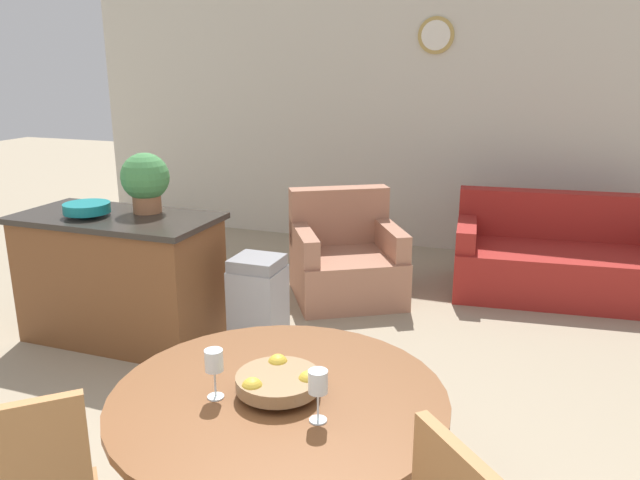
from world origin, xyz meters
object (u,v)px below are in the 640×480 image
Objects in this scene: kitchen_island at (121,278)px; teal_bowl at (87,208)px; dining_table at (279,431)px; potted_plant at (145,180)px; armchair at (346,262)px; couch at (565,262)px; fruit_bowl at (279,381)px; wine_glass_left at (214,363)px; wine_glass_right at (318,384)px; trash_bin at (258,305)px.

kitchen_island is 0.55m from teal_bowl.
potted_plant is (-1.74, 1.68, 0.59)m from dining_table.
teal_bowl reaches higher than armchair.
potted_plant reaches higher than couch.
kitchen_island is at bearing 26.64° from teal_bowl.
teal_bowl reaches higher than couch.
fruit_bowl is 0.17× the size of couch.
dining_table is 0.39m from wine_glass_left.
potted_plant is at bearing 136.16° from dining_table.
potted_plant is at bearing 36.74° from teal_bowl.
kitchen_island is 1.86m from armchair.
wine_glass_right is 0.29× the size of trash_bin.
wine_glass_right is 0.62× the size of teal_bowl.
wine_glass_right reaches higher than fruit_bowl.
wine_glass_right is (0.42, -0.02, 0.00)m from wine_glass_left.
dining_table is 0.92× the size of kitchen_island.
wine_glass_right is at bearing -109.95° from couch.
fruit_bowl is 2.45m from kitchen_island.
couch is 1.64× the size of armchair.
armchair is at bearing -164.35° from couch.
kitchen_island reaches higher than dining_table.
trash_bin is at bearing -132.28° from armchair.
fruit_bowl is 1.66× the size of wine_glass_left.
trash_bin is 0.58× the size of armchair.
kitchen_island is (-2.11, 1.64, -0.41)m from wine_glass_right.
fruit_bowl is 2.45m from potted_plant.
fruit_bowl is at bearing -108.18° from armchair.
trash_bin is at bearing 118.22° from fruit_bowl.
couch reaches higher than fruit_bowl.
potted_plant is (0.16, 0.16, 0.69)m from kitchen_island.
wine_glass_left is 2.36m from potted_plant.
dining_table is at bearing -38.56° from kitchen_island.
wine_glass_right is 2.70m from kitchen_island.
potted_plant is (-1.75, 1.67, 0.37)m from fruit_bowl.
potted_plant is 0.62× the size of trash_bin.
fruit_bowl is 0.23× the size of kitchen_island.
kitchen_island is 0.73m from potted_plant.
wine_glass_right and kitchen_island have the same top height.
wine_glass_left is 0.17× the size of armchair.
dining_table is at bearing -108.20° from armchair.
couch is at bearing 33.77° from potted_plant.
dining_table is 0.39m from wine_glass_right.
wine_glass_left is at bearing -112.62° from armchair.
potted_plant is 1.84m from armchair.
teal_bowl is 1.36m from trash_bin.
armchair is (-0.65, 2.88, -0.48)m from fruit_bowl.
armchair is (1.10, 1.20, -0.85)m from potted_plant.
wine_glass_right is at bearing -105.00° from armchair.
armchair is at bearing 47.69° from potted_plant.
dining_table is 3.08× the size of potted_plant.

